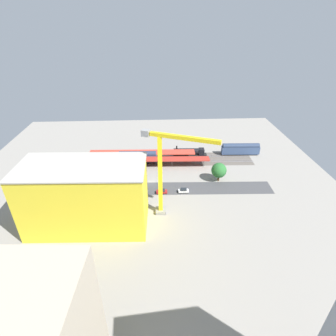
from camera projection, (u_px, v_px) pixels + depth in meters
The scene contains 25 objects.
ground_plane at pixel (151, 183), 110.37m from camera, with size 157.08×157.08×0.00m, color gray.
rail_bed at pixel (151, 159), 128.93m from camera, with size 98.17×13.63×0.01m, color #5B544C.
street_asphalt at pixel (151, 189), 106.78m from camera, with size 98.17×9.00×0.01m, color #424244.
track_rails at pixel (151, 159), 128.84m from camera, with size 98.12×10.51×0.12m.
platform_canopy_near at pixel (156, 159), 120.88m from camera, with size 49.28×6.27×3.98m.
platform_canopy_far at pixel (142, 152), 126.17m from camera, with size 50.44×6.96×4.36m.
locomotive at pixel (190, 152), 131.27m from camera, with size 16.52×3.54×5.33m.
passenger_coach at pixel (241, 149), 131.76m from camera, with size 18.87×3.51×6.07m.
freight_coach_far at pixel (138, 157), 124.71m from camera, with size 18.17×3.46×5.78m.
parked_car_0 at pixel (184, 191), 104.16m from camera, with size 4.08×1.90×1.65m.
parked_car_1 at pixel (162, 192), 103.67m from camera, with size 4.25×1.95×1.58m.
parked_car_2 at pixel (143, 191), 103.65m from camera, with size 4.48×2.14×1.80m.
parked_car_3 at pixel (121, 193), 102.53m from camera, with size 4.79×2.03×1.82m.
parked_car_4 at pixel (99, 193), 102.76m from camera, with size 4.47×1.90×1.73m.
construction_building at pixel (86, 197), 83.39m from camera, with size 37.72×17.62×21.73m, color yellow.
construction_roof_slab at pixel (80, 166), 77.91m from camera, with size 38.32×18.22×0.40m, color #ADA89E.
tower_crane at pixel (165, 169), 84.51m from camera, with size 23.13×10.29×30.57m.
box_truck_0 at pixel (115, 193), 100.84m from camera, with size 9.87×3.54×3.66m.
box_truck_1 at pixel (74, 193), 100.96m from camera, with size 10.10×2.91×3.56m.
box_truck_2 at pixel (91, 195), 99.63m from camera, with size 9.58×2.87×3.56m.
street_tree_0 at pixel (118, 170), 108.49m from camera, with size 5.11×5.11×8.19m.
street_tree_1 at pixel (138, 172), 107.84m from camera, with size 5.96×5.96×8.23m.
street_tree_2 at pixel (220, 170), 109.01m from camera, with size 4.98×4.98×8.05m.
street_tree_3 at pixel (219, 170), 109.46m from camera, with size 6.32×6.32×8.22m.
traffic_light at pixel (130, 175), 108.16m from camera, with size 0.50×0.36×6.17m.
Camera 1 is at (-2.56, 93.03, 60.11)m, focal length 28.24 mm.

